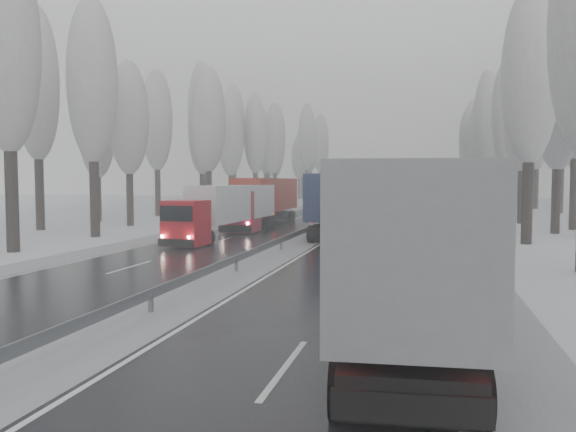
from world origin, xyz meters
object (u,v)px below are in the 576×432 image
at_px(truck_blue_box, 350,199).
at_px(truck_cream_box, 381,205).
at_px(truck_grey_tarp, 397,234).
at_px(truck_red_red, 264,198).
at_px(box_truck_distant, 404,197).
at_px(truck_red_white, 229,207).

relative_size(truck_blue_box, truck_cream_box, 1.04).
xyz_separation_m(truck_grey_tarp, truck_red_red, (-13.16, 31.65, -0.06)).
xyz_separation_m(truck_blue_box, truck_red_red, (-8.36, 5.03, -0.14)).
bearing_deg(box_truck_distant, truck_grey_tarp, -83.39).
xyz_separation_m(box_truck_distant, truck_red_white, (-10.32, -59.35, 0.80)).
distance_m(box_truck_distant, truck_red_white, 60.25).
bearing_deg(truck_grey_tarp, box_truck_distant, 87.29).
bearing_deg(truck_red_red, box_truck_distant, 77.54).
bearing_deg(truck_red_red, truck_grey_tarp, -68.08).
bearing_deg(truck_red_red, truck_blue_box, -31.69).
distance_m(truck_blue_box, truck_red_white, 9.38).
bearing_deg(truck_cream_box, box_truck_distant, 90.65).
xyz_separation_m(truck_cream_box, truck_red_red, (-11.22, 12.23, -0.05)).
bearing_deg(truck_cream_box, truck_grey_tarp, -84.38).
bearing_deg(truck_red_white, truck_red_red, 93.77).
bearing_deg(truck_red_white, truck_blue_box, 31.44).
height_order(truck_grey_tarp, truck_red_white, truck_grey_tarp).
bearing_deg(truck_red_white, truck_cream_box, -10.81).
relative_size(box_truck_distant, truck_red_red, 0.44).
distance_m(truck_blue_box, truck_cream_box, 7.75).
xyz_separation_m(truck_blue_box, truck_red_white, (-8.25, -4.45, -0.46)).
bearing_deg(truck_grey_tarp, truck_red_red, 107.94).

